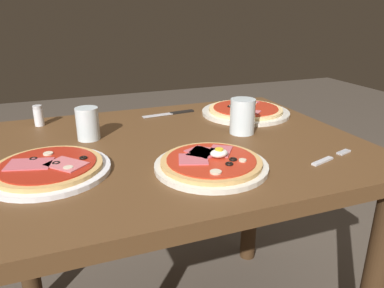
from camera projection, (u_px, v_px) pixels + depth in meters
name	position (u px, v px, depth m)	size (l,w,h in m)	color
dining_table	(175.00, 184.00, 1.10)	(1.06, 0.81, 0.76)	brown
pizza_foreground	(211.00, 163.00, 0.89)	(0.27, 0.27, 0.05)	silver
pizza_across_left	(48.00, 169.00, 0.86)	(0.29, 0.29, 0.03)	white
pizza_across_right	(245.00, 111.00, 1.34)	(0.31, 0.31, 0.03)	silver
water_glass_near	(88.00, 126.00, 1.08)	(0.07, 0.07, 0.09)	silver
water_glass_far	(242.00, 119.00, 1.13)	(0.08, 0.08, 0.11)	silver
fork	(329.00, 158.00, 0.95)	(0.15, 0.06, 0.00)	silver
knife	(172.00, 113.00, 1.34)	(0.20, 0.04, 0.01)	silver
salt_shaker	(38.00, 116.00, 1.20)	(0.03, 0.03, 0.07)	white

